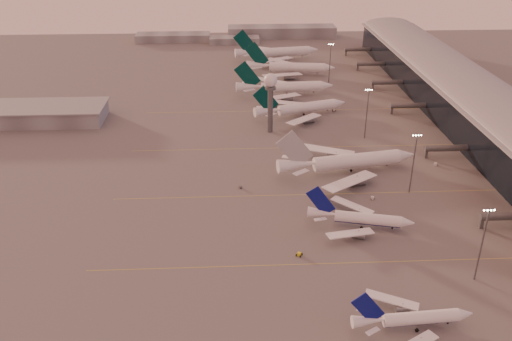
{
  "coord_description": "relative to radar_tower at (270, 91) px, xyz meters",
  "views": [
    {
      "loc": [
        -14.26,
        -128.21,
        101.81
      ],
      "look_at": [
        -4.93,
        59.98,
        8.45
      ],
      "focal_mm": 38.0,
      "sensor_mm": 36.0,
      "label": 1
    }
  ],
  "objects": [
    {
      "name": "gsv_tug_far",
      "position": [
        4.59,
        -15.16,
        -20.46
      ],
      "size": [
        3.68,
        3.79,
        0.94
      ],
      "color": "silver",
      "rests_on": "ground"
    },
    {
      "name": "greentail_a",
      "position": [
        17.97,
        20.91,
        -17.55
      ],
      "size": [
        51.33,
        40.84,
        19.22
      ],
      "color": "white",
      "rests_on": "ground"
    },
    {
      "name": "taxiway_markings",
      "position": [
        25.0,
        -64.0,
        -20.94
      ],
      "size": [
        180.0,
        185.25,
        0.02
      ],
      "color": "gold",
      "rests_on": "ground"
    },
    {
      "name": "hangar",
      "position": [
        -125.0,
        20.0,
        -16.63
      ],
      "size": [
        82.0,
        27.0,
        8.5
      ],
      "color": "slate",
      "rests_on": "ground"
    },
    {
      "name": "greentail_b",
      "position": [
        12.86,
        56.0,
        -17.21
      ],
      "size": [
        58.27,
        46.99,
        21.15
      ],
      "color": "white",
      "rests_on": "ground"
    },
    {
      "name": "widebody_white",
      "position": [
        29.12,
        -46.61,
        -17.23
      ],
      "size": [
        60.55,
        48.11,
        21.45
      ],
      "color": "white",
      "rests_on": "ground"
    },
    {
      "name": "gsv_truck_c",
      "position": [
        -15.71,
        -58.43,
        -19.86
      ],
      "size": [
        5.61,
        3.85,
        2.14
      ],
      "color": "#505355",
      "rests_on": "ground"
    },
    {
      "name": "greentail_d",
      "position": [
        15.35,
        136.92,
        -16.92
      ],
      "size": [
        62.4,
        50.0,
        22.8
      ],
      "color": "white",
      "rests_on": "ground"
    },
    {
      "name": "ground",
      "position": [
        -5.0,
        -120.0,
        -20.95
      ],
      "size": [
        700.0,
        700.0,
        0.0
      ],
      "primitive_type": "plane",
      "color": "#575454",
      "rests_on": "ground"
    },
    {
      "name": "mast_b",
      "position": [
        50.0,
        -65.0,
        -7.21
      ],
      "size": [
        3.6,
        0.56,
        25.0
      ],
      "color": "#53565A",
      "rests_on": "ground"
    },
    {
      "name": "gsv_truck_b",
      "position": [
        34.64,
        -70.23,
        -19.69
      ],
      "size": [
        6.5,
        3.93,
        2.47
      ],
      "color": "silver",
      "rests_on": "ground"
    },
    {
      "name": "narrowbody_mid",
      "position": [
        24.81,
        -89.3,
        -17.98
      ],
      "size": [
        36.93,
        29.13,
        14.67
      ],
      "color": "white",
      "rests_on": "ground"
    },
    {
      "name": "distant_horizon",
      "position": [
        -2.38,
        205.14,
        -17.06
      ],
      "size": [
        165.0,
        37.5,
        9.0
      ],
      "color": "slate",
      "rests_on": "ground"
    },
    {
      "name": "mast_c",
      "position": [
        45.0,
        -10.0,
        -7.21
      ],
      "size": [
        3.6,
        0.56,
        25.0
      ],
      "color": "#53565A",
      "rests_on": "ground"
    },
    {
      "name": "mast_a",
      "position": [
        53.0,
        -120.0,
        -7.21
      ],
      "size": [
        3.6,
        0.56,
        25.0
      ],
      "color": "#53565A",
      "rests_on": "ground"
    },
    {
      "name": "radar_tower",
      "position": [
        0.0,
        0.0,
        0.0
      ],
      "size": [
        6.4,
        6.4,
        31.1
      ],
      "color": "#53565A",
      "rests_on": "ground"
    },
    {
      "name": "terminal",
      "position": [
        102.88,
        -9.91,
        -10.43
      ],
      "size": [
        57.0,
        362.0,
        23.04
      ],
      "color": "black",
      "rests_on": "ground"
    },
    {
      "name": "greentail_c",
      "position": [
        20.81,
        98.07,
        -17.17
      ],
      "size": [
        58.85,
        47.25,
        21.42
      ],
      "color": "white",
      "rests_on": "ground"
    },
    {
      "name": "gsv_tug_mid",
      "position": [
        1.71,
        -105.42,
        -20.38
      ],
      "size": [
        4.47,
        3.93,
        1.1
      ],
      "color": "yellow",
      "rests_on": "ground"
    },
    {
      "name": "gsv_tug_hangar",
      "position": [
        36.97,
        27.84,
        -20.42
      ],
      "size": [
        3.8,
        2.48,
        1.04
      ],
      "color": "silver",
      "rests_on": "ground"
    },
    {
      "name": "mast_d",
      "position": [
        43.0,
        80.0,
        -7.21
      ],
      "size": [
        3.6,
        0.56,
        25.0
      ],
      "color": "#53565A",
      "rests_on": "ground"
    },
    {
      "name": "gsv_catering_b",
      "position": [
        68.9,
        -41.9,
        -18.72
      ],
      "size": [
        5.92,
        3.94,
        4.47
      ],
      "color": "silver",
      "rests_on": "ground"
    },
    {
      "name": "narrowbody_near",
      "position": [
        27.6,
        -139.7,
        -18.26
      ],
      "size": [
        33.98,
        27.07,
        13.27
      ],
      "color": "white",
      "rests_on": "ground"
    }
  ]
}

